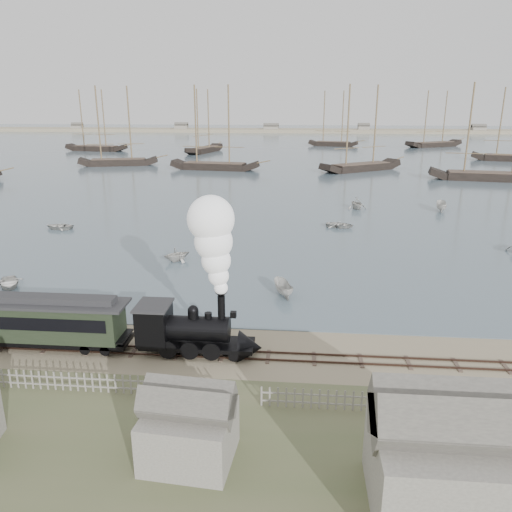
{
  "coord_description": "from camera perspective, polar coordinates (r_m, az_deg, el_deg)",
  "views": [
    {
      "loc": [
        6.81,
        -31.15,
        15.98
      ],
      "look_at": [
        3.23,
        8.96,
        3.5
      ],
      "focal_mm": 35.0,
      "sensor_mm": 36.0,
      "label": 1
    }
  ],
  "objects": [
    {
      "name": "ground",
      "position": [
        35.67,
        -6.55,
        -9.52
      ],
      "size": [
        600.0,
        600.0,
        0.0
      ],
      "primitive_type": "plane",
      "color": "gray",
      "rests_on": "ground"
    },
    {
      "name": "harbor_water",
      "position": [
        201.9,
        3.23,
        12.66
      ],
      "size": [
        600.0,
        336.0,
        0.06
      ],
      "primitive_type": "cube",
      "color": "#4C636D",
      "rests_on": "ground"
    },
    {
      "name": "rail_track",
      "position": [
        33.92,
        -7.23,
        -10.97
      ],
      "size": [
        120.0,
        1.8,
        0.16
      ],
      "color": "#39271F",
      "rests_on": "ground"
    },
    {
      "name": "picket_fence_west",
      "position": [
        31.87,
        -21.07,
        -14.15
      ],
      "size": [
        19.0,
        0.1,
        1.2
      ],
      "primitive_type": null,
      "color": "slate",
      "rests_on": "ground"
    },
    {
      "name": "picket_fence_east",
      "position": [
        29.11,
        16.2,
        -16.86
      ],
      "size": [
        15.0,
        0.1,
        1.2
      ],
      "primitive_type": null,
      "color": "slate",
      "rests_on": "ground"
    },
    {
      "name": "shed_mid",
      "position": [
        25.4,
        -7.53,
        -21.94
      ],
      "size": [
        4.0,
        3.5,
        3.6
      ],
      "primitive_type": null,
      "color": "slate",
      "rests_on": "ground"
    },
    {
      "name": "shed_right",
      "position": [
        24.25,
        20.55,
        -25.32
      ],
      "size": [
        6.0,
        5.0,
        5.1
      ],
      "primitive_type": null,
      "color": "slate",
      "rests_on": "ground"
    },
    {
      "name": "far_spit",
      "position": [
        281.69,
        3.82,
        13.93
      ],
      "size": [
        500.0,
        20.0,
        1.8
      ],
      "primitive_type": "cube",
      "color": "tan",
      "rests_on": "ground"
    },
    {
      "name": "locomotive",
      "position": [
        31.77,
        -5.46,
        -3.69
      ],
      "size": [
        8.18,
        3.05,
        10.19
      ],
      "color": "black",
      "rests_on": "ground"
    },
    {
      "name": "passenger_coach",
      "position": [
        36.91,
        -24.49,
        -6.56
      ],
      "size": [
        13.46,
        2.6,
        3.27
      ],
      "color": "black",
      "rests_on": "ground"
    },
    {
      "name": "rowboat_0",
      "position": [
        50.1,
        -26.42,
        -2.75
      ],
      "size": [
        4.23,
        3.9,
        0.72
      ],
      "primitive_type": "imported",
      "rotation": [
        0.0,
        0.0,
        0.55
      ],
      "color": "beige",
      "rests_on": "harbor_water"
    },
    {
      "name": "rowboat_1",
      "position": [
        52.53,
        -9.05,
        0.22
      ],
      "size": [
        3.72,
        3.78,
        1.51
      ],
      "primitive_type": "imported",
      "rotation": [
        0.0,
        0.0,
        2.24
      ],
      "color": "beige",
      "rests_on": "harbor_water"
    },
    {
      "name": "rowboat_2",
      "position": [
        42.81,
        3.11,
        -3.75
      ],
      "size": [
        3.45,
        2.26,
        1.25
      ],
      "primitive_type": "imported",
      "rotation": [
        0.0,
        0.0,
        3.5
      ],
      "color": "beige",
      "rests_on": "harbor_water"
    },
    {
      "name": "rowboat_3",
      "position": [
        66.92,
        9.55,
        3.55
      ],
      "size": [
        3.41,
        4.18,
        0.76
      ],
      "primitive_type": "imported",
      "rotation": [
        0.0,
        0.0,
        1.33
      ],
      "color": "beige",
      "rests_on": "harbor_water"
    },
    {
      "name": "rowboat_5",
      "position": [
        81.0,
        20.39,
        5.34
      ],
      "size": [
        4.08,
        2.19,
        1.49
      ],
      "primitive_type": "imported",
      "rotation": [
        0.0,
        0.0,
        2.94
      ],
      "color": "beige",
      "rests_on": "harbor_water"
    },
    {
      "name": "rowboat_6",
      "position": [
        70.14,
        -21.58,
        3.2
      ],
      "size": [
        3.06,
        3.99,
        0.77
      ],
      "primitive_type": "imported",
      "rotation": [
        0.0,
        0.0,
        4.6
      ],
      "color": "beige",
      "rests_on": "harbor_water"
    },
    {
      "name": "rowboat_7",
      "position": [
        79.04,
        11.45,
        5.93
      ],
      "size": [
        4.24,
        3.94,
        1.83
      ],
      "primitive_type": "imported",
      "rotation": [
        0.0,
        0.0,
        0.33
      ],
      "color": "beige",
      "rests_on": "harbor_water"
    },
    {
      "name": "schooner_1",
      "position": [
        136.32,
        -15.75,
        14.11
      ],
      "size": [
        20.43,
        9.62,
        20.0
      ],
      "primitive_type": null,
      "rotation": [
        0.0,
        0.0,
        0.26
      ],
      "color": "black",
      "rests_on": "harbor_water"
    },
    {
      "name": "schooner_2",
      "position": [
        123.54,
        -4.84,
        14.41
      ],
      "size": [
        22.1,
        7.95,
        20.0
      ],
      "primitive_type": null,
      "rotation": [
        0.0,
        0.0,
        -0.14
      ],
      "color": "black",
      "rests_on": "harbor_water"
    },
    {
      "name": "schooner_3",
      "position": [
        123.99,
        12.15,
        14.11
      ],
      "size": [
        21.09,
        17.16,
        20.0
      ],
      "primitive_type": null,
      "rotation": [
        0.0,
        0.0,
        0.62
      ],
      "color": "black",
      "rests_on": "harbor_water"
    },
    {
      "name": "schooner_4",
      "position": [
        116.78,
        25.71,
        12.67
      ],
      "size": [
        24.98,
        9.64,
        20.0
      ],
      "primitive_type": null,
      "rotation": [
        0.0,
        0.0,
        -0.17
      ],
      "color": "black",
      "rests_on": "harbor_water"
    },
    {
      "name": "schooner_6",
      "position": [
        180.38,
        -18.05,
        14.53
      ],
      "size": [
        21.45,
        7.32,
        20.0
      ],
      "primitive_type": null,
      "rotation": [
        0.0,
        0.0,
        -0.12
      ],
      "color": "black",
      "rests_on": "harbor_water"
    },
    {
      "name": "schooner_7",
      "position": [
        167.53,
        -6.0,
        15.1
      ],
      "size": [
        10.03,
        20.89,
        20.0
      ],
      "primitive_type": null,
      "rotation": [
        0.0,
        0.0,
        1.3
      ],
      "color": "black",
      "rests_on": "harbor_water"
    },
    {
      "name": "schooner_8",
      "position": [
        192.83,
        8.92,
        15.26
      ],
      "size": [
        18.63,
        8.8,
        20.0
      ],
      "primitive_type": null,
      "rotation": [
        0.0,
        0.0,
        -0.26
      ],
      "color": "black",
      "rests_on": "harbor_water"
    },
    {
      "name": "schooner_9",
      "position": [
        199.33,
        19.91,
        14.53
      ],
      "size": [
        23.06,
        16.74,
        20.0
      ],
      "primitive_type": null,
      "rotation": [
        0.0,
        0.0,
        0.54
      ],
      "color": "black",
      "rests_on": "harbor_water"
    }
  ]
}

